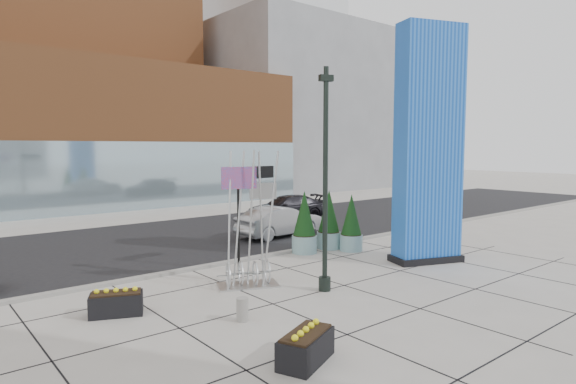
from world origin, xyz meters
TOP-DOWN VIEW (x-y plane):
  - ground at (0.00, 0.00)m, footprint 160.00×160.00m
  - street_asphalt at (0.00, 10.00)m, footprint 80.00×12.00m
  - curb_edge at (0.00, 4.00)m, footprint 80.00×0.30m
  - tower_podium at (1.00, 27.00)m, footprint 34.00×10.00m
  - tower_glass_front at (1.00, 22.20)m, footprint 34.00×0.60m
  - building_grey_parking at (26.00, 32.00)m, footprint 20.00×18.00m
  - blue_pylon at (6.02, -0.71)m, footprint 3.07×2.15m
  - lamp_post at (0.11, -0.99)m, footprint 0.48×0.39m
  - public_art_sculpture at (-1.48, 0.99)m, footprint 2.21×1.70m
  - concrete_bollard at (-3.46, -1.58)m, footprint 0.32×0.32m
  - overhead_street_sign at (-0.01, 2.80)m, footprint 1.83×0.36m
  - round_planter_east at (4.76, 3.60)m, footprint 1.07×1.07m
  - round_planter_mid at (5.20, 2.63)m, footprint 1.01×1.01m
  - round_planter_west at (3.27, 3.60)m, footprint 1.09×1.09m
  - box_planter_north at (-5.88, 1.00)m, footprint 1.56×1.21m
  - box_planter_south at (-3.80, -4.50)m, footprint 1.62×1.24m
  - car_silver_mid at (4.82, 7.27)m, footprint 4.84×1.92m
  - car_dark_east at (8.70, 11.52)m, footprint 5.59×3.17m

SIDE VIEW (x-z plane):
  - ground at x=0.00m, z-range 0.00..0.00m
  - street_asphalt at x=0.00m, z-range 0.00..0.02m
  - curb_edge at x=0.00m, z-range 0.00..0.12m
  - concrete_bollard at x=-3.46m, z-range 0.00..0.63m
  - box_planter_north at x=-5.88m, z-range -0.03..0.73m
  - box_planter_south at x=-3.80m, z-range -0.03..0.77m
  - car_dark_east at x=8.70m, z-range 0.00..1.53m
  - car_silver_mid at x=4.82m, z-range 0.00..1.57m
  - public_art_sculpture at x=-1.48m, z-range -1.07..3.43m
  - round_planter_mid at x=5.20m, z-range -0.07..2.46m
  - round_planter_east at x=4.76m, z-range -0.07..2.61m
  - round_planter_west at x=3.27m, z-range -0.07..2.66m
  - tower_glass_front at x=1.00m, z-range 0.00..5.00m
  - lamp_post at x=0.11m, z-range -0.64..6.44m
  - overhead_street_sign at x=-0.01m, z-range 1.39..5.26m
  - blue_pylon at x=6.02m, z-range -0.16..9.20m
  - tower_podium at x=1.00m, z-range 0.00..11.00m
  - building_grey_parking at x=26.00m, z-range 0.00..18.00m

